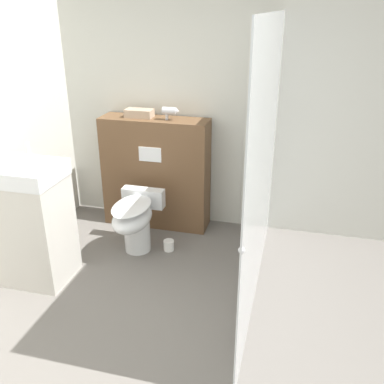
% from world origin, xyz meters
% --- Properties ---
extents(wall_back, '(8.00, 0.06, 2.50)m').
position_xyz_m(wall_back, '(0.00, 2.32, 1.25)').
color(wall_back, silver).
rests_on(wall_back, ground_plane).
extents(partition_panel, '(1.06, 0.31, 1.11)m').
position_xyz_m(partition_panel, '(-0.47, 2.12, 0.55)').
color(partition_panel, brown).
rests_on(partition_panel, ground_plane).
extents(shower_glass, '(0.04, 2.17, 2.06)m').
position_xyz_m(shower_glass, '(0.65, 1.21, 1.03)').
color(shower_glass, silver).
rests_on(shower_glass, ground_plane).
extents(toilet, '(0.40, 0.60, 0.53)m').
position_xyz_m(toilet, '(-0.48, 1.52, 0.33)').
color(toilet, white).
rests_on(toilet, ground_plane).
extents(sink_vanity, '(0.57, 0.45, 1.14)m').
position_xyz_m(sink_vanity, '(-1.13, 0.94, 0.50)').
color(sink_vanity, beige).
rests_on(sink_vanity, ground_plane).
extents(hair_drier, '(0.16, 0.07, 0.12)m').
position_xyz_m(hair_drier, '(-0.31, 2.10, 1.19)').
color(hair_drier, '#B7B7BC').
rests_on(hair_drier, partition_panel).
extents(folded_towel, '(0.26, 0.14, 0.08)m').
position_xyz_m(folded_towel, '(-0.63, 2.13, 1.15)').
color(folded_towel, tan).
rests_on(folded_towel, partition_panel).
extents(spare_toilet_roll, '(0.10, 0.10, 0.10)m').
position_xyz_m(spare_toilet_roll, '(-0.20, 1.61, 0.05)').
color(spare_toilet_roll, white).
rests_on(spare_toilet_roll, ground_plane).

